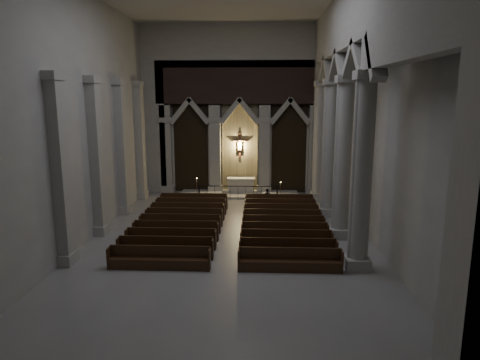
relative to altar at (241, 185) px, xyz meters
The scene contains 11 objects.
room 13.05m from the altar, 90.61° to the right, with size 24.00×24.10×12.00m.
sanctuary_wall 5.97m from the altar, 103.76° to the left, with size 14.00×0.77×12.00m.
right_arcade 13.22m from the altar, 61.04° to the right, with size 1.00×24.00×12.00m.
left_pilasters 10.71m from the altar, 132.28° to the right, with size 0.60×13.00×8.03m.
sanctuary_step 0.76m from the altar, 104.66° to the right, with size 8.50×2.60×0.15m, color #AAA79E.
altar is the anchor object (origin of this frame).
altar_rail 2.09m from the altar, 93.24° to the right, with size 5.42×0.09×1.07m.
candle_stand_left 3.65m from the altar, 143.69° to the right, with size 0.27×0.27×1.58m.
candle_stand_right 3.41m from the altar, 35.61° to the right, with size 0.23×0.23×1.33m.
pews 9.07m from the altar, 90.75° to the right, with size 9.67×10.17×0.95m.
worshipper 4.36m from the altar, 64.86° to the right, with size 0.46×0.30×1.26m, color black.
Camera 1 is at (1.38, -19.44, 7.08)m, focal length 32.00 mm.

